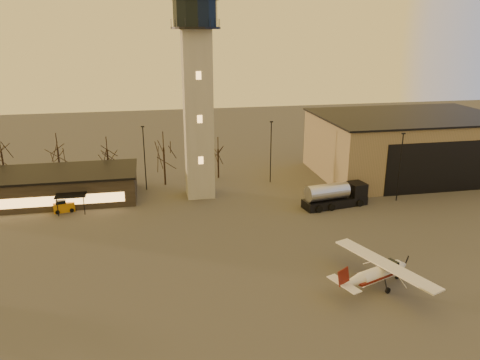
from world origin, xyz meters
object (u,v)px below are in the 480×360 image
(hangar, at_px, (407,145))
(fuel_truck, at_px, (335,197))
(control_tower, at_px, (197,86))
(service_cart, at_px, (64,207))
(cessna_front, at_px, (381,275))
(terminal, at_px, (48,186))

(hangar, xyz_separation_m, fuel_truck, (-17.82, -12.36, -3.78))
(control_tower, bearing_deg, service_cart, -171.13)
(hangar, distance_m, fuel_truck, 22.01)
(cessna_front, relative_size, service_cart, 4.01)
(terminal, xyz_separation_m, cessna_front, (36.37, -31.60, -1.00))
(cessna_front, relative_size, fuel_truck, 1.25)
(fuel_truck, bearing_deg, cessna_front, -109.74)
(hangar, relative_size, service_cart, 10.18)
(hangar, distance_m, terminal, 58.11)
(control_tower, bearing_deg, terminal, 174.85)
(service_cart, bearing_deg, terminal, 107.18)
(fuel_truck, distance_m, service_cart, 37.84)
(hangar, bearing_deg, service_cart, -172.79)
(terminal, bearing_deg, fuel_truck, -14.47)
(service_cart, bearing_deg, hangar, -4.22)
(hangar, height_order, cessna_front, hangar)
(control_tower, relative_size, fuel_truck, 3.37)
(control_tower, height_order, service_cart, control_tower)
(hangar, bearing_deg, terminal, -178.03)
(fuel_truck, bearing_deg, service_cart, 162.26)
(terminal, bearing_deg, cessna_front, -40.99)
(cessna_front, bearing_deg, fuel_truck, 59.63)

